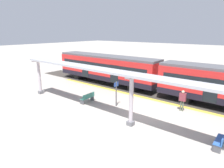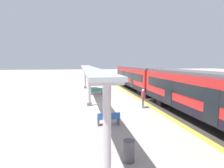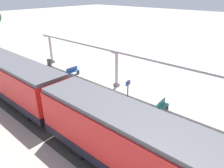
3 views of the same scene
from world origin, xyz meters
name	(u,v)px [view 2 (image 2 of 3)]	position (x,y,z in m)	size (l,w,h in m)	color
ground_plane	(117,104)	(0.00, 0.00, 0.00)	(176.00, 176.00, 0.00)	#A39C91
tactile_edge_strip	(145,103)	(-2.96, 0.00, 0.00)	(0.49, 28.17, 0.01)	gold
trackbed	(162,102)	(-4.80, 0.00, 0.00)	(3.20, 40.17, 0.01)	#38332D
train_near_carriage	(135,77)	(-4.79, -8.71, 1.83)	(2.65, 14.00, 3.48)	red
train_far_carriage	(203,95)	(-4.79, 5.87, 1.83)	(2.65, 14.00, 3.48)	red
canopy_pillar_nearest	(85,77)	(2.75, -11.19, 1.78)	(1.10, 0.44, 3.51)	slate
canopy_pillar_second	(89,87)	(2.75, 0.07, 1.78)	(1.10, 0.44, 3.51)	slate
canopy_pillar_third	(107,132)	(2.75, 10.77, 1.78)	(1.10, 0.44, 3.51)	slate
canopy_beam	(89,68)	(2.75, -0.21, 3.59)	(1.20, 22.77, 0.16)	#A8AAB2
bench_near_end	(97,91)	(1.46, -5.49, 0.44)	(1.52, 0.53, 0.86)	#317F6F
bench_mid_platform	(109,119)	(1.80, 5.49, 0.44)	(1.50, 0.46, 0.86)	#2A5AA8
trash_bin	(129,151)	(1.68, 9.76, 0.46)	(0.48, 0.48, 0.91)	#4C4B50
platform_info_sign	(107,87)	(0.54, -2.93, 1.33)	(0.56, 0.10, 2.20)	#4C4C51
passenger_waiting_near_edge	(143,96)	(-1.97, 1.89, 1.09)	(0.25, 0.52, 1.75)	#54644C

